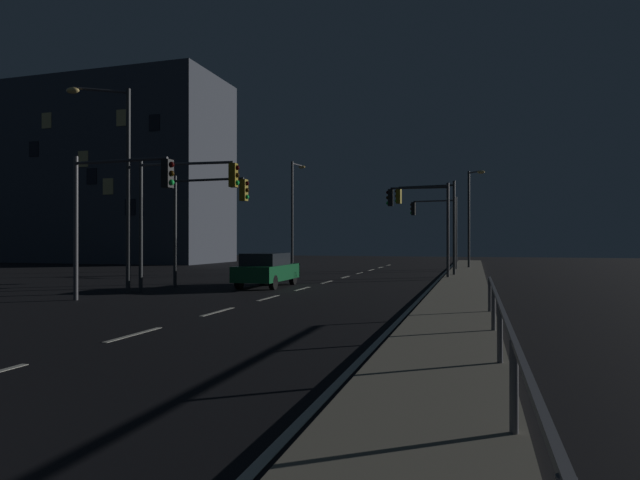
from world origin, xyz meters
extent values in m
plane|color=black|center=(0.00, 17.50, 0.00)|extent=(112.00, 112.00, 0.00)
cube|color=gray|center=(6.81, 17.50, 0.07)|extent=(2.23, 77.00, 0.14)
cube|color=silver|center=(0.00, 9.00, 0.01)|extent=(0.14, 2.00, 0.01)
cube|color=silver|center=(0.00, 13.00, 0.01)|extent=(0.14, 2.00, 0.01)
cube|color=silver|center=(0.00, 17.00, 0.01)|extent=(0.14, 2.00, 0.01)
cube|color=silver|center=(0.00, 21.00, 0.01)|extent=(0.14, 2.00, 0.01)
cube|color=silver|center=(0.00, 25.00, 0.01)|extent=(0.14, 2.00, 0.01)
cube|color=silver|center=(0.00, 29.00, 0.01)|extent=(0.14, 2.00, 0.01)
cube|color=silver|center=(0.00, 33.00, 0.01)|extent=(0.14, 2.00, 0.01)
cube|color=silver|center=(0.00, 37.00, 0.01)|extent=(0.14, 2.00, 0.01)
cube|color=silver|center=(0.00, 41.00, 0.01)|extent=(0.14, 2.00, 0.01)
cube|color=silver|center=(0.00, 45.00, 0.01)|extent=(0.14, 2.00, 0.01)
cube|color=silver|center=(5.44, 22.50, 0.01)|extent=(0.14, 53.00, 0.01)
cube|color=#14592D|center=(-1.91, 21.61, 0.67)|extent=(1.94, 4.45, 0.70)
cube|color=#1E2328|center=(-1.90, 21.36, 1.29)|extent=(1.67, 2.51, 0.55)
cylinder|color=black|center=(-2.75, 23.00, 0.32)|extent=(0.24, 0.65, 0.64)
cylinder|color=black|center=(-1.15, 23.04, 0.32)|extent=(0.24, 0.65, 0.64)
cylinder|color=black|center=(-2.67, 20.18, 0.32)|extent=(0.24, 0.65, 0.64)
cylinder|color=black|center=(-1.07, 20.23, 0.32)|extent=(0.24, 0.65, 0.64)
cylinder|color=#2D3033|center=(6.05, 37.44, 2.71)|extent=(0.16, 0.16, 5.15)
cylinder|color=#4C4C51|center=(4.54, 37.61, 5.04)|extent=(3.04, 0.45, 0.11)
cube|color=black|center=(3.03, 37.78, 4.51)|extent=(0.32, 0.37, 0.95)
sphere|color=black|center=(2.87, 37.80, 4.81)|extent=(0.20, 0.20, 0.20)
sphere|color=black|center=(2.87, 37.80, 4.51)|extent=(0.20, 0.20, 0.20)
sphere|color=#19D84C|center=(2.87, 37.80, 4.21)|extent=(0.20, 0.20, 0.20)
cylinder|color=#2D3033|center=(-5.98, 20.29, 2.58)|extent=(0.16, 0.16, 5.16)
cylinder|color=#2D3033|center=(-4.23, 20.26, 4.91)|extent=(3.51, 0.18, 0.11)
cube|color=olive|center=(-2.48, 20.23, 4.38)|extent=(0.29, 0.35, 0.95)
sphere|color=black|center=(-2.32, 20.22, 4.68)|extent=(0.20, 0.20, 0.20)
sphere|color=black|center=(-2.32, 20.22, 4.38)|extent=(0.20, 0.20, 0.20)
sphere|color=#19D84C|center=(-2.32, 20.22, 4.08)|extent=(0.20, 0.20, 0.20)
cylinder|color=#2D3033|center=(6.17, 30.95, 2.92)|extent=(0.16, 0.16, 5.56)
cylinder|color=#2D3033|center=(4.51, 31.18, 5.45)|extent=(3.35, 0.58, 0.11)
cube|color=olive|center=(2.84, 31.42, 4.92)|extent=(0.32, 0.38, 0.95)
sphere|color=black|center=(2.68, 31.44, 5.22)|extent=(0.20, 0.20, 0.20)
sphere|color=black|center=(2.68, 31.44, 4.92)|extent=(0.20, 0.20, 0.20)
sphere|color=#19D84C|center=(2.68, 31.44, 4.62)|extent=(0.20, 0.20, 0.20)
cylinder|color=#2D3033|center=(-5.91, 17.59, 2.76)|extent=(0.16, 0.16, 5.52)
cylinder|color=#4C4C51|center=(-3.90, 17.76, 5.27)|extent=(4.04, 0.46, 0.11)
cube|color=olive|center=(-1.88, 17.94, 4.75)|extent=(0.31, 0.36, 0.95)
sphere|color=black|center=(-1.72, 17.95, 5.05)|extent=(0.20, 0.20, 0.20)
sphere|color=black|center=(-1.72, 17.95, 4.75)|extent=(0.20, 0.20, 0.20)
sphere|color=#19D84C|center=(-1.72, 17.95, 4.45)|extent=(0.20, 0.20, 0.20)
cylinder|color=#38383D|center=(5.93, 28.70, 2.75)|extent=(0.16, 0.16, 5.22)
cylinder|color=#2D3033|center=(4.36, 28.55, 5.11)|extent=(3.15, 0.41, 0.11)
cube|color=black|center=(2.79, 28.40, 4.58)|extent=(0.31, 0.37, 0.95)
sphere|color=black|center=(2.64, 28.38, 4.88)|extent=(0.20, 0.20, 0.20)
sphere|color=black|center=(2.64, 28.38, 4.58)|extent=(0.20, 0.20, 0.20)
sphere|color=#19D84C|center=(2.64, 28.38, 4.28)|extent=(0.20, 0.20, 0.20)
cylinder|color=#4C4C51|center=(-6.37, 14.42, 2.58)|extent=(0.16, 0.16, 5.16)
cylinder|color=#38383D|center=(-4.46, 14.36, 4.91)|extent=(3.83, 0.23, 0.11)
cube|color=black|center=(-2.55, 14.31, 4.39)|extent=(0.29, 0.35, 0.95)
sphere|color=black|center=(-2.40, 14.30, 4.69)|extent=(0.20, 0.20, 0.20)
sphere|color=black|center=(-2.40, 14.30, 4.39)|extent=(0.20, 0.20, 0.20)
sphere|color=#19D84C|center=(-2.40, 14.30, 4.09)|extent=(0.20, 0.20, 0.20)
cylinder|color=#2D3033|center=(6.90, 40.53, 3.81)|extent=(0.18, 0.18, 7.34)
cylinder|color=#4C4C51|center=(7.34, 39.96, 7.33)|extent=(0.96, 1.20, 0.10)
ellipsoid|color=#F9D172|center=(7.78, 39.39, 7.23)|extent=(0.56, 0.36, 0.24)
cylinder|color=#2D3033|center=(-6.30, 17.29, 4.20)|extent=(0.18, 0.18, 8.39)
cylinder|color=#38383D|center=(-7.17, 16.71, 8.24)|extent=(1.79, 1.25, 0.10)
ellipsoid|color=#F9D172|center=(-8.04, 16.13, 8.14)|extent=(0.56, 0.36, 0.24)
cylinder|color=#2D3033|center=(-6.11, 36.93, 4.13)|extent=(0.18, 0.18, 8.26)
cylinder|color=#38383D|center=(-5.96, 37.64, 8.11)|extent=(0.40, 1.44, 0.10)
ellipsoid|color=#F9D172|center=(-5.81, 38.35, 8.01)|extent=(0.56, 0.36, 0.24)
cylinder|color=#59595E|center=(7.78, 4.53, 0.61)|extent=(0.09, 0.09, 0.95)
cylinder|color=#59595E|center=(7.78, 7.80, 0.61)|extent=(0.09, 0.09, 0.95)
cylinder|color=#59595E|center=(7.78, 11.07, 0.61)|extent=(0.09, 0.09, 0.95)
cylinder|color=#59595E|center=(7.78, 14.34, 0.61)|extent=(0.09, 0.09, 0.95)
cube|color=slate|center=(7.78, 6.17, 1.09)|extent=(0.06, 16.34, 0.06)
cube|color=#3D424C|center=(-27.56, 44.85, 9.16)|extent=(21.40, 9.72, 18.31)
cube|color=black|center=(-20.34, 39.96, 12.80)|extent=(1.10, 0.06, 1.50)
cube|color=#EACC7A|center=(-23.80, 39.96, 13.48)|extent=(1.10, 0.06, 1.50)
cube|color=#EACC7A|center=(-28.05, 39.96, 9.88)|extent=(1.10, 0.06, 1.50)
cube|color=black|center=(-33.83, 39.96, 11.10)|extent=(1.10, 0.06, 1.50)
cube|color=#EACC7A|center=(-25.27, 39.96, 7.21)|extent=(1.10, 0.06, 1.50)
cube|color=black|center=(-22.86, 39.96, 5.25)|extent=(1.10, 0.06, 1.50)
cube|color=black|center=(-27.08, 39.96, 8.22)|extent=(1.10, 0.06, 1.50)
cube|color=#EACC7A|center=(-32.30, 39.96, 13.78)|extent=(1.10, 0.06, 1.50)
camera|label=1|loc=(7.40, -1.22, 2.11)|focal=29.60mm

